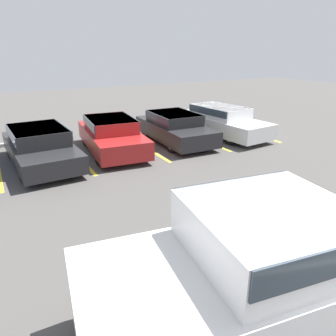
% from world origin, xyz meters
% --- Properties ---
extents(ground_plane, '(60.00, 60.00, 0.00)m').
position_xyz_m(ground_plane, '(0.00, 0.00, 0.00)').
color(ground_plane, '#4C4947').
extents(stall_stripe_c, '(0.12, 4.10, 0.01)m').
position_xyz_m(stall_stripe_c, '(-0.90, 9.19, 0.00)').
color(stall_stripe_c, yellow).
rests_on(stall_stripe_c, ground_plane).
extents(stall_stripe_d, '(0.12, 4.10, 0.01)m').
position_xyz_m(stall_stripe_d, '(1.70, 9.19, 0.00)').
color(stall_stripe_d, yellow).
rests_on(stall_stripe_d, ground_plane).
extents(stall_stripe_e, '(0.12, 4.10, 0.01)m').
position_xyz_m(stall_stripe_e, '(4.30, 9.19, 0.00)').
color(stall_stripe_e, yellow).
rests_on(stall_stripe_e, ground_plane).
extents(stall_stripe_f, '(0.12, 4.10, 0.01)m').
position_xyz_m(stall_stripe_f, '(6.91, 9.19, 0.00)').
color(stall_stripe_f, yellow).
rests_on(stall_stripe_f, ground_plane).
extents(pickup_truck, '(5.77, 2.78, 1.84)m').
position_xyz_m(pickup_truck, '(-0.23, 0.47, 0.91)').
color(pickup_truck, white).
rests_on(pickup_truck, ground_plane).
extents(parked_sedan_b, '(2.04, 4.48, 1.24)m').
position_xyz_m(parked_sedan_b, '(-2.17, 9.09, 0.67)').
color(parked_sedan_b, '#232326').
rests_on(parked_sedan_b, ground_plane).
extents(parked_sedan_c, '(2.15, 4.41, 1.26)m').
position_xyz_m(parked_sedan_c, '(0.40, 9.35, 0.67)').
color(parked_sedan_c, maroon).
rests_on(parked_sedan_c, ground_plane).
extents(parked_sedan_d, '(1.88, 4.27, 1.20)m').
position_xyz_m(parked_sedan_d, '(3.11, 9.37, 0.64)').
color(parked_sedan_d, '#232326').
rests_on(parked_sedan_d, ground_plane).
extents(parked_sedan_e, '(2.19, 4.87, 1.28)m').
position_xyz_m(parked_sedan_e, '(5.46, 9.38, 0.68)').
color(parked_sedan_e, silver).
rests_on(parked_sedan_e, ground_plane).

